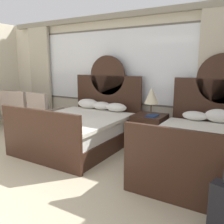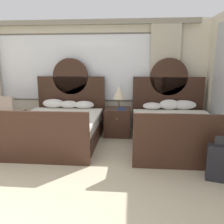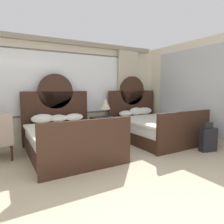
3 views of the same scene
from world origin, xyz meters
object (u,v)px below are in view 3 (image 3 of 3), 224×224
Objects in this scene: table_lamp_on_nightstand at (105,104)px; suitcase_on_floor at (208,140)px; bed_near_window at (68,137)px; bed_near_mirror at (152,127)px; nightstand_between_beds at (104,129)px; book_on_nightstand at (110,117)px.

suitcase_on_floor is at bearing -51.93° from table_lamp_on_nightstand.
table_lamp_on_nightstand is (1.22, 0.57, 0.65)m from bed_near_window.
bed_near_window and bed_near_mirror have the same top height.
bed_near_mirror is 1.33m from nightstand_between_beds.
suitcase_on_floor reaches higher than nightstand_between_beds.
suitcase_on_floor is (1.57, -2.00, -0.74)m from table_lamp_on_nightstand.
suitcase_on_floor is (0.41, -1.42, -0.09)m from bed_near_mirror.
suitcase_on_floor is at bearing -27.06° from bed_near_window.
bed_near_mirror is at bearing -26.35° from table_lamp_on_nightstand.
suitcase_on_floor is at bearing -51.71° from book_on_nightstand.
nightstand_between_beds is at bearing 128.39° from suitcase_on_floor.
nightstand_between_beds is at bearing 130.07° from book_on_nightstand.
suitcase_on_floor is (2.79, -1.42, -0.09)m from bed_near_window.
bed_near_window reaches higher than suitcase_on_floor.
bed_near_window is 1.00× the size of bed_near_mirror.
bed_near_mirror is at bearing 105.89° from suitcase_on_floor.
bed_near_mirror is at bearing -23.43° from book_on_nightstand.
table_lamp_on_nightstand is at bearing 153.65° from bed_near_mirror.
bed_near_window is 3.13m from suitcase_on_floor.
nightstand_between_beds is 2.57m from suitcase_on_floor.
table_lamp_on_nightstand is (0.03, -0.02, 0.69)m from nightstand_between_beds.
bed_near_window reaches higher than nightstand_between_beds.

